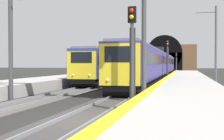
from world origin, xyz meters
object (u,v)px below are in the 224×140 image
(railway_signal_near, at_px, (132,51))
(overhead_signal_gantry, at_px, (74,11))
(train_adjacent_platform, at_px, (124,64))
(railway_signal_mid, at_px, (168,57))
(railway_signal_far, at_px, (176,61))
(train_main_approaching, at_px, (158,64))
(catenary_mast_near, at_px, (216,46))

(railway_signal_near, bearing_deg, overhead_signal_gantry, -130.04)
(railway_signal_near, bearing_deg, train_adjacent_platform, -167.90)
(railway_signal_mid, xyz_separation_m, railway_signal_far, (39.39, 0.00, -0.05))
(railway_signal_mid, relative_size, railway_signal_far, 1.06)
(train_main_approaching, bearing_deg, overhead_signal_gantry, -4.90)
(railway_signal_mid, bearing_deg, train_adjacent_platform, -115.42)
(overhead_signal_gantry, relative_size, catenary_mast_near, 1.14)
(railway_signal_mid, bearing_deg, overhead_signal_gantry, -9.79)
(train_main_approaching, xyz_separation_m, railway_signal_mid, (-4.94, -1.77, 0.92))
(train_adjacent_platform, distance_m, catenary_mast_near, 19.34)
(train_adjacent_platform, xyz_separation_m, overhead_signal_gantry, (-27.83, -2.48, 3.30))
(train_main_approaching, height_order, railway_signal_far, railway_signal_far)
(train_main_approaching, distance_m, train_adjacent_platform, 5.26)
(railway_signal_near, height_order, railway_signal_mid, railway_signal_mid)
(overhead_signal_gantry, bearing_deg, train_main_approaching, -4.80)
(railway_signal_far, bearing_deg, train_adjacent_platform, -10.54)
(train_main_approaching, height_order, railway_signal_near, railway_signal_near)
(train_main_approaching, distance_m, railway_signal_far, 34.51)
(railway_signal_near, xyz_separation_m, railway_signal_far, (67.60, -0.00, 0.26))
(railway_signal_near, bearing_deg, catenary_mast_near, 162.37)
(railway_signal_far, height_order, overhead_signal_gantry, overhead_signal_gantry)
(railway_signal_mid, height_order, railway_signal_far, railway_signal_mid)
(train_adjacent_platform, relative_size, railway_signal_near, 7.83)
(train_adjacent_platform, relative_size, overhead_signal_gantry, 4.39)
(railway_signal_far, relative_size, catenary_mast_near, 0.68)
(railway_signal_mid, bearing_deg, catenary_mast_near, 23.37)
(catenary_mast_near, bearing_deg, overhead_signal_gantry, 143.41)
(catenary_mast_near, bearing_deg, train_main_approaching, 22.33)
(railway_signal_far, xyz_separation_m, overhead_signal_gantry, (-64.02, 4.25, 2.36))
(train_adjacent_platform, xyz_separation_m, catenary_mast_near, (-15.15, -11.90, 1.76))
(railway_signal_near, bearing_deg, train_main_approaching, -176.94)
(train_adjacent_platform, distance_m, railway_signal_mid, 7.52)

